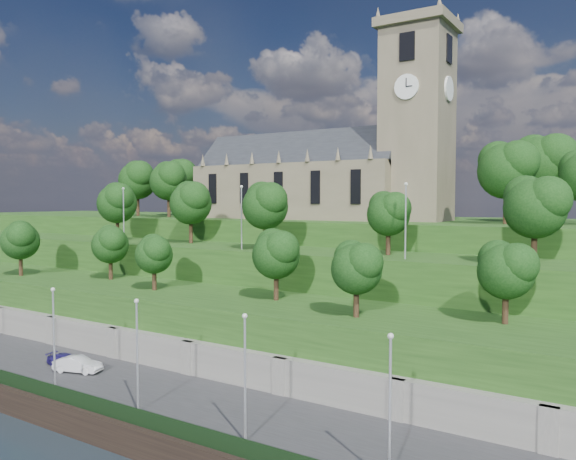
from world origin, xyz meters
The scene contains 16 objects.
ground centered at (0.00, 0.00, 0.00)m, with size 320.00×320.00×0.00m, color black.
promenade centered at (0.00, 6.00, 1.00)m, with size 160.00×12.00×2.00m, color #2D2D30.
quay_wall centered at (0.00, -0.05, 1.10)m, with size 160.00×0.50×2.20m, color black.
fence centered at (0.00, 0.60, 2.60)m, with size 160.00×0.10×1.20m, color black.
retaining_wall centered at (0.00, 11.97, 2.50)m, with size 160.00×2.10×5.00m.
embankment_lower centered at (0.00, 18.00, 4.00)m, with size 160.00×12.00×8.00m, color #204416.
embankment_upper centered at (0.00, 29.00, 6.00)m, with size 160.00×10.00×12.00m, color #204416.
hilltop centered at (0.00, 50.00, 7.50)m, with size 160.00×32.00×15.00m, color #204416.
church centered at (0.79, 45.98, 22.52)m, with size 38.60×12.35×27.60m.
trees_lower centered at (0.70, 18.02, 12.57)m, with size 63.70×8.65×7.16m.
trees_upper centered at (1.03, 28.19, 17.45)m, with size 61.12×8.49×8.38m.
trees_hilltop centered at (0.34, 45.03, 21.74)m, with size 75.34×16.76×11.09m.
lamp_posts_promenade centered at (-2.00, 2.50, 6.86)m, with size 60.36×0.36×8.49m.
lamp_posts_upper centered at (0.00, 26.00, 16.36)m, with size 40.36×0.36×7.51m.
car_middle centered at (-3.88, 6.19, 2.73)m, with size 1.54×4.42×1.46m, color #BAB9BF.
car_right centered at (-6.49, 6.86, 2.57)m, with size 1.59×3.92×1.14m, color navy.
Camera 1 is at (39.54, -26.29, 17.82)m, focal length 35.00 mm.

